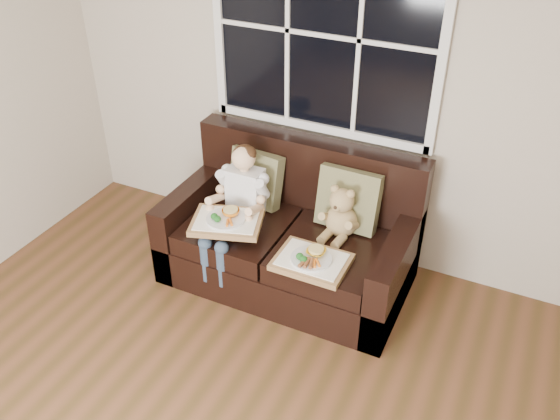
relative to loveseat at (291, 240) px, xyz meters
The scene contains 9 objects.
room_walls 2.40m from the loveseat, 83.99° to the right, with size 4.52×5.02×2.71m.
window_back 1.42m from the loveseat, 90.00° to the left, with size 1.62×0.04×1.37m.
loveseat is the anchor object (origin of this frame).
pillow_left 0.52m from the loveseat, 156.71° to the left, with size 0.42×0.24×0.41m.
pillow_right 0.52m from the loveseat, 23.36° to the left, with size 0.43×0.20×0.44m.
child 0.49m from the loveseat, 161.51° to the right, with size 0.37×0.59×0.83m.
teddy_bear 0.46m from the loveseat, ahead, with size 0.24×0.30×0.39m.
tray_left 0.53m from the loveseat, 135.62° to the right, with size 0.55×0.48×0.11m.
tray_right 0.50m from the loveseat, 49.59° to the right, with size 0.46×0.35×0.11m.
Camera 1 is at (1.18, -1.08, 2.84)m, focal length 38.00 mm.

